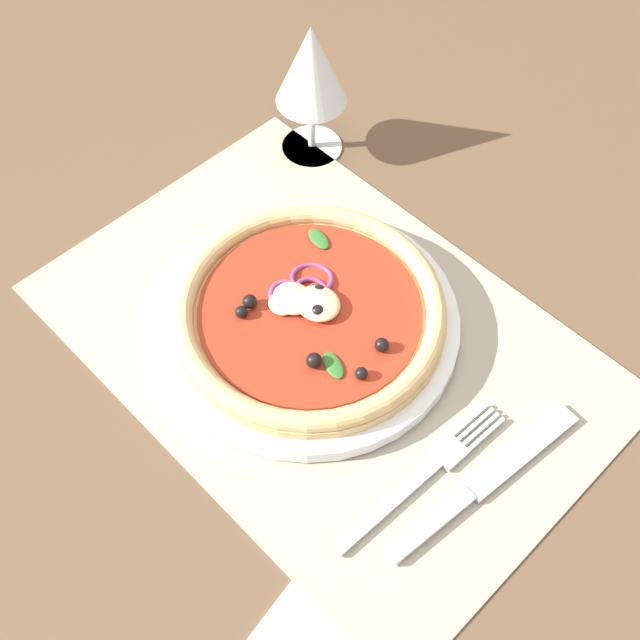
{
  "coord_description": "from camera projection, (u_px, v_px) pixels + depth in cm",
  "views": [
    {
      "loc": [
        28.68,
        -28.59,
        61.78
      ],
      "look_at": [
        -0.55,
        0.0,
        2.83
      ],
      "focal_mm": 46.37,
      "sensor_mm": 36.0,
      "label": 1
    }
  ],
  "objects": [
    {
      "name": "plate",
      "position": [
        312.0,
        321.0,
        0.74
      ],
      "size": [
        26.67,
        26.67,
        1.43
      ],
      "primitive_type": "cylinder",
      "color": "white",
      "rests_on": "placemat"
    },
    {
      "name": "ground_plane",
      "position": [
        324.0,
        349.0,
        0.75
      ],
      "size": [
        190.0,
        140.0,
        2.4
      ],
      "primitive_type": "cube",
      "color": "brown"
    },
    {
      "name": "knife",
      "position": [
        487.0,
        480.0,
        0.66
      ],
      "size": [
        3.65,
        20.06,
        0.62
      ],
      "rotation": [
        0.0,
        0.0,
        1.47
      ],
      "color": "silver",
      "rests_on": "placemat"
    },
    {
      "name": "pizza",
      "position": [
        311.0,
        309.0,
        0.72
      ],
      "size": [
        24.07,
        24.07,
        2.65
      ],
      "color": "tan",
      "rests_on": "plate"
    },
    {
      "name": "placemat",
      "position": [
        324.0,
        340.0,
        0.74
      ],
      "size": [
        49.37,
        33.46,
        0.4
      ],
      "primitive_type": "cube",
      "color": "#A39984",
      "rests_on": "ground_plane"
    },
    {
      "name": "wine_glass",
      "position": [
        311.0,
        68.0,
        0.8
      ],
      "size": [
        7.2,
        7.2,
        14.9
      ],
      "color": "silver",
      "rests_on": "ground_plane"
    },
    {
      "name": "fork",
      "position": [
        429.0,
        470.0,
        0.66
      ],
      "size": [
        2.47,
        18.05,
        0.44
      ],
      "rotation": [
        0.0,
        0.0,
        1.52
      ],
      "color": "silver",
      "rests_on": "placemat"
    }
  ]
}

